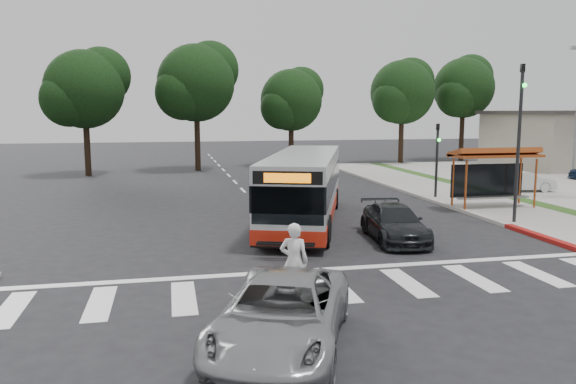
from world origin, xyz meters
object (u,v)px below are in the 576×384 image
object	(u,v)px
pedestrian	(294,261)
transit_bus	(304,188)
dark_sedan	(394,223)
silver_suv_south	(282,314)

from	to	relation	value
pedestrian	transit_bus	bearing A→B (deg)	-84.13
pedestrian	dark_sedan	distance (m)	7.47
transit_bus	pedestrian	world-z (taller)	transit_bus
pedestrian	dark_sedan	size ratio (longest dim) A/B	0.44
pedestrian	silver_suv_south	distance (m)	2.92
silver_suv_south	pedestrian	bearing A→B (deg)	94.50
transit_bus	pedestrian	bearing A→B (deg)	-86.00
transit_bus	pedestrian	size ratio (longest dim) A/B	5.79
transit_bus	dark_sedan	world-z (taller)	transit_bus
transit_bus	pedestrian	xyz separation A→B (m)	(-2.55, -9.42, -0.48)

